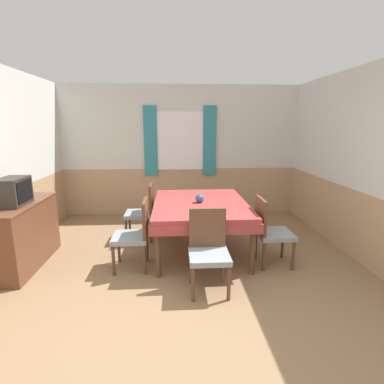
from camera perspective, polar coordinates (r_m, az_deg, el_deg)
name	(u,v)px	position (r m, az deg, el deg)	size (l,w,h in m)	color
ground_plane	(191,338)	(2.92, -0.15, -26.05)	(16.00, 16.00, 0.00)	#846647
wall_back	(180,151)	(6.13, -2.23, 7.85)	(5.11, 0.09, 2.60)	silver
wall_left	(8,165)	(4.78, -31.60, 4.46)	(0.05, 4.21, 2.60)	silver
wall_right	(347,162)	(4.90, 27.47, 5.08)	(0.05, 4.21, 2.60)	silver
dining_table	(200,209)	(4.34, 1.58, -3.20)	(1.35, 1.74, 0.74)	#9E3838
chair_left_near	(136,232)	(3.92, -10.68, -7.56)	(0.44, 0.44, 0.91)	brown
chair_left_far	(144,210)	(4.89, -9.22, -3.41)	(0.44, 0.44, 0.91)	brown
chair_head_near	(208,248)	(3.39, 3.16, -10.63)	(0.44, 0.44, 0.91)	brown
chair_right_near	(270,230)	(4.08, 14.59, -6.93)	(0.44, 0.44, 0.91)	brown
sideboard	(23,234)	(4.51, -29.54, -6.99)	(0.46, 1.28, 0.86)	brown
tv	(13,192)	(4.27, -30.93, 0.07)	(0.29, 0.45, 0.34)	#2D2823
vase	(200,198)	(4.27, 1.46, -1.23)	(0.12, 0.12, 0.12)	#335684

